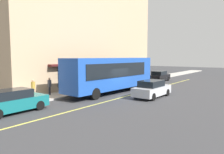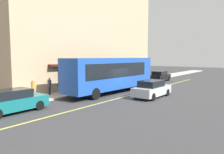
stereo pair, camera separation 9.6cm
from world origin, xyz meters
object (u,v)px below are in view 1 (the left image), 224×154
(car_black, at_px, (159,76))
(traffic_light, at_px, (125,65))
(pedestrian_waiting, at_px, (49,85))
(pedestrian_by_curb, at_px, (33,87))
(car_silver, at_px, (152,89))
(car_teal, at_px, (12,101))
(pedestrian_at_corner, at_px, (99,79))
(bus, at_px, (112,73))

(car_black, bearing_deg, traffic_light, 164.94)
(pedestrian_waiting, relative_size, pedestrian_by_curb, 1.00)
(car_silver, relative_size, pedestrian_by_curb, 2.74)
(car_silver, bearing_deg, pedestrian_by_curb, 133.48)
(car_teal, xyz_separation_m, pedestrian_by_curb, (3.24, 2.69, 0.35))
(traffic_light, xyz_separation_m, pedestrian_at_corner, (-4.28, 0.65, -1.40))
(traffic_light, xyz_separation_m, car_black, (6.60, -1.78, -1.79))
(car_silver, bearing_deg, car_teal, 155.16)
(car_black, bearing_deg, bus, -177.65)
(pedestrian_waiting, bearing_deg, car_black, -9.11)
(car_teal, bearing_deg, traffic_light, 6.46)
(car_black, bearing_deg, pedestrian_waiting, 170.89)
(pedestrian_by_curb, bearing_deg, car_black, -8.05)
(bus, relative_size, pedestrian_by_curb, 7.12)
(car_black, xyz_separation_m, pedestrian_waiting, (-17.35, 2.78, 0.34))
(pedestrian_by_curb, bearing_deg, pedestrian_waiting, 2.90)
(car_teal, distance_m, pedestrian_waiting, 5.68)
(bus, relative_size, traffic_light, 3.51)
(car_silver, distance_m, pedestrian_by_curb, 10.30)
(pedestrian_by_curb, height_order, pedestrian_at_corner, pedestrian_at_corner)
(car_silver, bearing_deg, bus, 94.32)
(pedestrian_at_corner, bearing_deg, pedestrian_waiting, 176.82)
(traffic_light, bearing_deg, pedestrian_at_corner, 171.43)
(car_black, xyz_separation_m, car_silver, (-11.97, -4.78, 0.00))
(car_teal, bearing_deg, pedestrian_waiting, 29.35)
(pedestrian_at_corner, bearing_deg, traffic_light, -8.57)
(pedestrian_waiting, bearing_deg, pedestrian_by_curb, -177.10)
(car_silver, bearing_deg, car_black, 21.76)
(bus, xyz_separation_m, pedestrian_at_corner, (1.41, 2.93, -0.85))
(pedestrian_waiting, bearing_deg, traffic_light, -5.34)
(pedestrian_waiting, bearing_deg, bus, -33.01)
(traffic_light, bearing_deg, car_black, -15.06)
(traffic_light, distance_m, car_black, 7.07)
(bus, bearing_deg, car_teal, 177.11)
(car_black, distance_m, car_silver, 12.89)
(bus, distance_m, pedestrian_at_corner, 3.36)
(car_black, relative_size, pedestrian_by_curb, 2.78)
(pedestrian_at_corner, bearing_deg, car_silver, -98.56)
(traffic_light, bearing_deg, pedestrian_by_curb, 175.78)
(car_black, distance_m, pedestrian_at_corner, 11.16)
(car_teal, distance_m, pedestrian_by_curb, 4.23)
(traffic_light, relative_size, pedestrian_waiting, 2.03)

